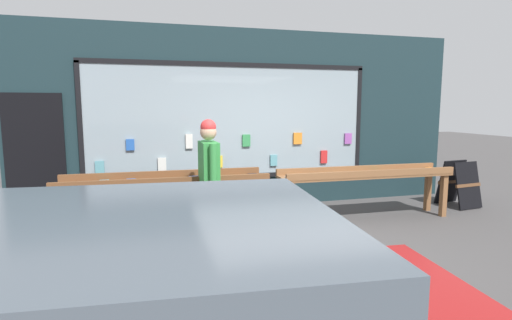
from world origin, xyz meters
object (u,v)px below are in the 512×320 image
object	(u,v)px
display_table_right	(366,178)
person_browsing	(209,171)
small_dog	(176,231)
sandwich_board_sign	(459,183)
display_table_left	(165,186)

from	to	relation	value
display_table_right	person_browsing	size ratio (longest dim) A/B	1.74
small_dog	sandwich_board_sign	xyz separation A→B (m)	(5.36, 1.07, 0.14)
display_table_right	sandwich_board_sign	size ratio (longest dim) A/B	3.48
display_table_right	small_dog	world-z (taller)	display_table_right
sandwich_board_sign	person_browsing	bearing A→B (deg)	-177.84
display_table_left	person_browsing	distance (m)	0.80
person_browsing	small_dog	bearing A→B (deg)	118.30
person_browsing	display_table_right	bearing A→B (deg)	-81.65
display_table_left	sandwich_board_sign	bearing A→B (deg)	3.14
display_table_right	display_table_left	bearing A→B (deg)	-180.00
display_table_left	display_table_right	bearing A→B (deg)	0.00
display_table_left	sandwich_board_sign	xyz separation A→B (m)	(5.45, 0.30, -0.31)
person_browsing	small_dog	distance (m)	0.91
person_browsing	small_dog	size ratio (longest dim) A/B	2.96
small_dog	display_table_left	bearing A→B (deg)	30.68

